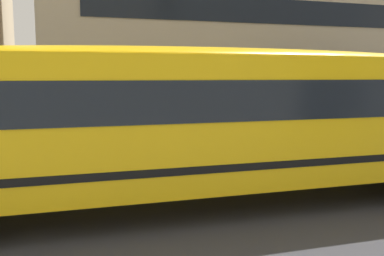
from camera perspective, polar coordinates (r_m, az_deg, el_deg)
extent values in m
plane|color=#38383D|center=(10.09, 13.74, -5.87)|extent=(400.00, 400.00, 0.00)
cube|color=gray|center=(16.83, 0.81, -0.47)|extent=(120.00, 3.00, 0.01)
cube|color=silver|center=(10.09, 13.74, -5.86)|extent=(110.00, 0.16, 0.01)
cube|color=yellow|center=(7.13, 1.23, 1.24)|extent=(10.34, 2.35, 2.07)
cube|color=black|center=(7.10, 1.24, 4.23)|extent=(9.72, 2.39, 0.60)
cube|color=black|center=(7.22, 1.22, -3.59)|extent=(10.36, 2.38, 0.11)
ellipsoid|color=yellow|center=(7.10, 1.26, 9.56)|extent=(9.92, 2.16, 0.34)
cylinder|color=black|center=(10.17, 20.63, -3.33)|extent=(0.94, 0.26, 0.94)
cube|color=#333842|center=(17.13, 21.55, 4.59)|extent=(4.27, 2.33, 2.40)
cylinder|color=black|center=(17.79, 17.80, 0.95)|extent=(0.85, 0.29, 0.84)
cylinder|color=black|center=(16.00, 22.04, 0.10)|extent=(0.85, 0.29, 0.84)
cube|color=black|center=(19.82, 12.04, 6.08)|extent=(17.78, 0.04, 1.10)
cube|color=black|center=(20.03, 12.28, 15.27)|extent=(17.78, 0.04, 1.10)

